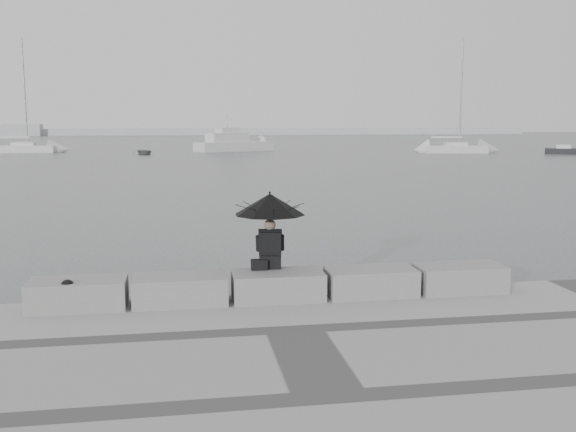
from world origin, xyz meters
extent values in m
plane|color=#434547|center=(0.00, 0.00, 0.00)|extent=(360.00, 360.00, 0.00)
cube|color=slate|center=(-3.40, -0.45, 0.75)|extent=(1.60, 0.80, 0.50)
cube|color=slate|center=(-1.70, -0.45, 0.75)|extent=(1.60, 0.80, 0.50)
cube|color=slate|center=(0.00, -0.45, 0.75)|extent=(1.60, 0.80, 0.50)
cube|color=slate|center=(1.70, -0.45, 0.75)|extent=(1.60, 0.80, 0.50)
cube|color=slate|center=(3.40, -0.45, 0.75)|extent=(1.60, 0.80, 0.50)
sphere|color=#726056|center=(-0.08, -0.05, 1.78)|extent=(0.21, 0.21, 0.21)
cylinder|color=black|center=(-0.08, -0.06, 1.85)|extent=(0.02, 0.02, 1.00)
cone|color=black|center=(-0.08, -0.06, 2.16)|extent=(1.28, 1.28, 0.38)
sphere|color=black|center=(-0.08, -0.06, 2.37)|extent=(0.04, 0.04, 0.04)
cube|color=black|center=(-0.30, -0.22, 1.09)|extent=(0.29, 0.17, 0.19)
cylinder|color=black|center=(-3.52, -0.67, 0.53)|extent=(0.36, 0.36, 0.06)
cylinder|color=black|center=(-3.52, -0.67, 0.70)|extent=(0.28, 0.28, 0.40)
sphere|color=black|center=(-3.52, -0.67, 0.95)|extent=(0.23, 0.23, 0.23)
cube|color=#AEB0B3|center=(0.00, 155.00, 0.80)|extent=(180.00, 6.00, 1.60)
cube|color=silver|center=(-19.62, 66.74, 0.35)|extent=(7.26, 2.89, 0.90)
cube|color=silver|center=(-19.62, 66.74, 0.95)|extent=(2.59, 1.77, 0.50)
cylinder|color=gray|center=(-19.62, 66.74, 6.80)|extent=(0.16, 0.16, 12.00)
cylinder|color=gray|center=(-19.62, 66.74, 1.60)|extent=(3.99, 0.38, 0.10)
cube|color=silver|center=(29.03, 57.77, 0.35)|extent=(7.26, 3.45, 0.90)
cube|color=silver|center=(29.03, 57.77, 0.95)|extent=(2.66, 1.96, 0.50)
cylinder|color=gray|center=(29.03, 57.77, 6.80)|extent=(0.16, 0.16, 12.00)
cylinder|color=gray|center=(29.03, 57.77, 1.60)|extent=(3.89, 0.70, 0.10)
cube|color=silver|center=(4.57, 66.27, 0.50)|extent=(9.93, 7.03, 1.20)
cube|color=silver|center=(4.57, 66.27, 1.60)|extent=(5.34, 4.22, 1.20)
cube|color=silver|center=(4.57, 66.27, 2.50)|extent=(2.90, 2.55, 0.60)
cylinder|color=gray|center=(4.57, 66.27, 3.60)|extent=(0.08, 0.08, 1.60)
cube|color=black|center=(40.48, 53.39, 0.25)|extent=(5.23, 3.65, 0.70)
cube|color=silver|center=(40.48, 53.39, 0.75)|extent=(1.89, 1.74, 0.50)
imported|color=gray|center=(-5.71, 60.39, 0.28)|extent=(3.59, 2.29, 0.56)
camera|label=1|loc=(-1.61, -11.34, 3.64)|focal=40.00mm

